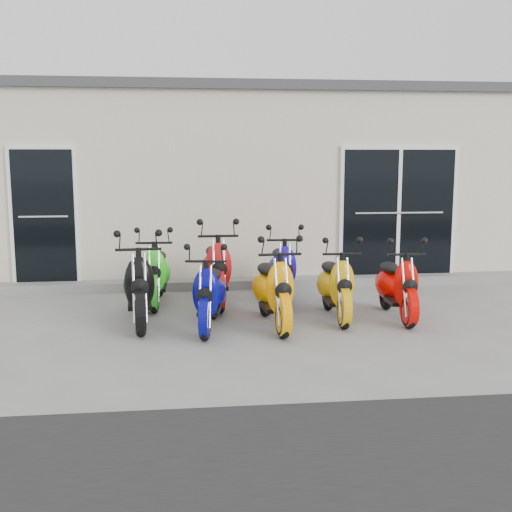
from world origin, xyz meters
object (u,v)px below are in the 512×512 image
object	(u,v)px
scooter_front_orange_b	(336,276)
scooter_back_blue	(282,261)
scooter_front_blue	(209,285)
scooter_back_red	(216,260)
scooter_front_orange_a	(273,279)
scooter_front_red	(397,277)
scooter_back_green	(156,264)
scooter_front_black	(139,275)

from	to	relation	value
scooter_front_orange_b	scooter_back_blue	size ratio (longest dim) A/B	0.96
scooter_front_orange_b	scooter_back_blue	xyz separation A→B (m)	(-0.54, 1.12, 0.02)
scooter_front_blue	scooter_back_red	xyz separation A→B (m)	(0.17, 1.37, 0.08)
scooter_front_blue	scooter_front_orange_a	xyz separation A→B (m)	(0.81, 0.03, 0.04)
scooter_front_red	scooter_back_green	distance (m)	3.42
scooter_front_blue	scooter_back_red	distance (m)	1.38
scooter_front_red	scooter_back_red	world-z (taller)	scooter_back_red
scooter_back_blue	scooter_front_orange_b	bearing A→B (deg)	-60.50
scooter_back_red	scooter_front_orange_a	bearing A→B (deg)	-65.08
scooter_front_red	scooter_front_orange_a	bearing A→B (deg)	-171.14
scooter_front_orange_b	scooter_back_red	xyz separation A→B (m)	(-1.52, 1.05, 0.08)
scooter_back_green	scooter_front_orange_b	bearing A→B (deg)	-23.56
scooter_back_red	scooter_back_blue	xyz separation A→B (m)	(0.98, 0.07, -0.05)
scooter_front_orange_b	scooter_back_blue	distance (m)	1.25
scooter_front_orange_b	scooter_back_red	distance (m)	1.85
scooter_front_blue	scooter_back_blue	xyz separation A→B (m)	(1.15, 1.44, 0.03)
scooter_front_red	scooter_front_black	bearing A→B (deg)	-179.85
scooter_front_blue	scooter_front_orange_b	bearing A→B (deg)	19.16
scooter_front_black	scooter_back_blue	size ratio (longest dim) A/B	1.07
scooter_front_orange_a	scooter_front_orange_b	xyz separation A→B (m)	(0.88, 0.29, -0.04)
scooter_front_black	scooter_back_red	world-z (taller)	scooter_back_red
scooter_front_black	scooter_back_blue	distance (m)	2.31
scooter_back_blue	scooter_front_orange_a	bearing A→B (deg)	-99.59
scooter_front_orange_a	scooter_back_green	xyz separation A→B (m)	(-1.51, 1.42, -0.02)
scooter_front_red	scooter_back_green	xyz separation A→B (m)	(-3.20, 1.21, 0.02)
scooter_front_black	scooter_back_red	size ratio (longest dim) A/B	0.98
scooter_back_blue	scooter_front_blue	bearing A→B (deg)	-124.64
scooter_front_blue	scooter_back_green	distance (m)	1.61
scooter_front_black	scooter_back_green	distance (m)	1.14
scooter_front_orange_b	scooter_back_green	xyz separation A→B (m)	(-2.39, 1.13, 0.02)
scooter_front_orange_b	scooter_back_red	bearing A→B (deg)	147.06
scooter_back_green	scooter_back_red	world-z (taller)	scooter_back_red
scooter_front_blue	scooter_back_green	world-z (taller)	scooter_back_green
scooter_front_orange_b	scooter_front_red	size ratio (longest dim) A/B	1.01
scooter_front_orange_b	scooter_front_red	world-z (taller)	scooter_front_orange_b
scooter_front_orange_a	scooter_front_orange_b	distance (m)	0.92
scooter_back_blue	scooter_back_green	bearing A→B (deg)	-176.48
scooter_front_blue	scooter_front_orange_a	bearing A→B (deg)	10.47
scooter_front_red	scooter_back_green	bearing A→B (deg)	160.98
scooter_back_blue	scooter_front_black	bearing A→B (deg)	-147.49
scooter_back_green	scooter_back_blue	xyz separation A→B (m)	(1.85, -0.01, 0.01)
scooter_back_green	scooter_back_red	bearing A→B (deg)	-3.49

